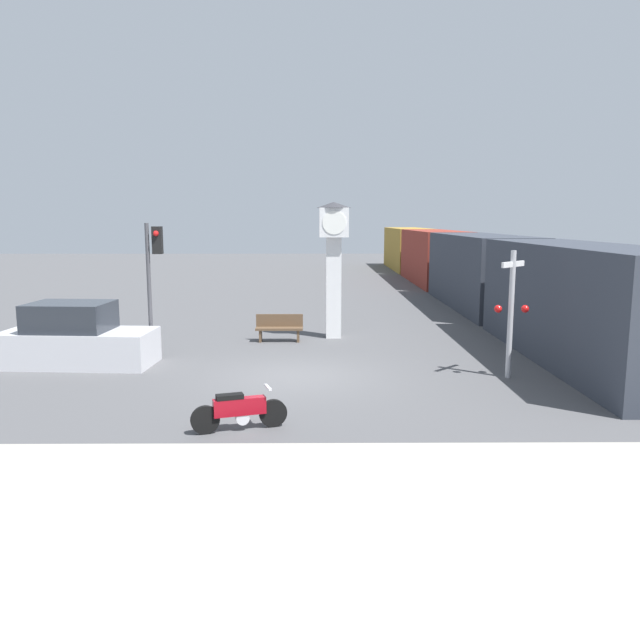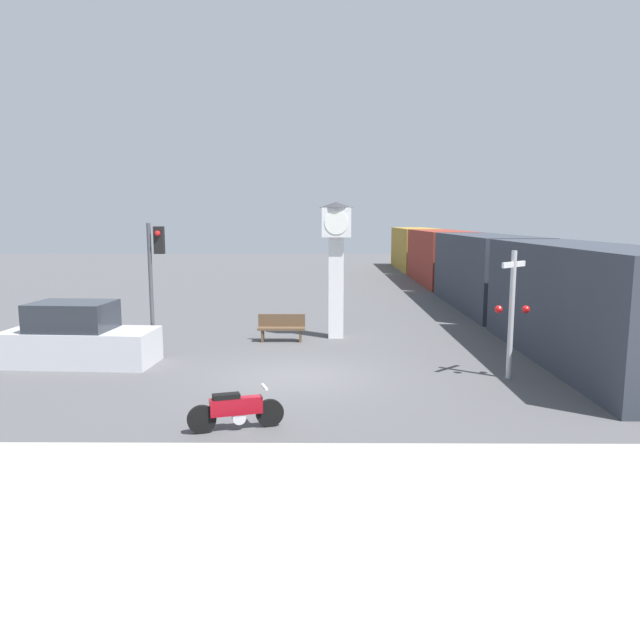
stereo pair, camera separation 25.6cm
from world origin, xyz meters
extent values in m
plane|color=#4C4C4F|center=(0.00, 0.00, 0.00)|extent=(120.00, 120.00, 0.00)
cube|color=#9E998E|center=(0.00, -8.29, 0.05)|extent=(36.00, 6.00, 0.10)
cylinder|color=black|center=(-0.32, -4.08, 0.28)|extent=(0.56, 0.26, 0.56)
cylinder|color=black|center=(-1.60, -4.50, 0.28)|extent=(0.56, 0.26, 0.56)
cube|color=maroon|center=(-0.96, -4.29, 0.49)|extent=(1.05, 0.51, 0.34)
cube|color=black|center=(-1.14, -4.35, 0.70)|extent=(0.57, 0.37, 0.09)
cylinder|color=silver|center=(-0.92, -4.27, 0.25)|extent=(0.31, 0.26, 0.26)
cube|color=silver|center=(-0.41, -4.11, 0.83)|extent=(0.18, 0.41, 0.04)
cube|color=white|center=(1.17, 5.52, 1.76)|extent=(0.52, 0.52, 3.51)
cube|color=white|center=(1.17, 5.52, 4.01)|extent=(0.99, 0.99, 0.99)
cylinder|color=white|center=(1.17, 5.02, 4.01)|extent=(0.79, 0.02, 0.79)
cone|color=#333338|center=(1.17, 5.52, 4.60)|extent=(1.19, 1.19, 0.20)
cube|color=#333842|center=(8.30, 1.72, 1.70)|extent=(2.80, 10.87, 3.40)
cube|color=#333842|center=(8.30, 13.19, 1.70)|extent=(2.80, 10.87, 3.40)
cube|color=maroon|center=(8.30, 24.66, 1.70)|extent=(2.80, 10.87, 3.40)
cube|color=olive|center=(8.30, 36.13, 1.70)|extent=(2.80, 10.87, 3.40)
cylinder|color=#47474C|center=(-4.39, 2.33, 2.00)|extent=(0.12, 0.12, 4.01)
cube|color=black|center=(-4.09, 2.33, 3.51)|extent=(0.28, 0.24, 0.80)
sphere|color=red|center=(-4.09, 2.18, 3.71)|extent=(0.16, 0.16, 0.16)
cylinder|color=#B7B7BC|center=(5.60, -0.17, 1.66)|extent=(0.14, 0.14, 3.33)
cube|color=white|center=(5.60, -0.17, 2.98)|extent=(0.82, 0.82, 0.14)
sphere|color=red|center=(5.25, -0.22, 1.83)|extent=(0.20, 0.20, 0.20)
sphere|color=red|center=(5.95, -0.22, 1.83)|extent=(0.20, 0.20, 0.20)
cube|color=brown|center=(-0.69, 4.73, 0.45)|extent=(1.60, 0.44, 0.08)
cube|color=brown|center=(-0.69, 4.92, 0.70)|extent=(1.60, 0.06, 0.44)
cube|color=brown|center=(-1.33, 4.73, 0.21)|extent=(0.08, 0.35, 0.41)
cube|color=brown|center=(-0.05, 4.73, 0.21)|extent=(0.08, 0.35, 0.41)
cube|color=silver|center=(-6.20, 1.33, 0.50)|extent=(4.31, 2.08, 1.00)
cube|color=#262B33|center=(-6.40, 1.35, 1.40)|extent=(2.31, 1.80, 0.80)
camera|label=1|loc=(0.52, -16.09, 4.11)|focal=35.00mm
camera|label=2|loc=(0.78, -16.09, 4.11)|focal=35.00mm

